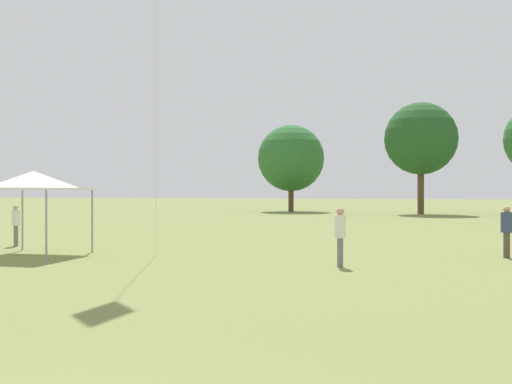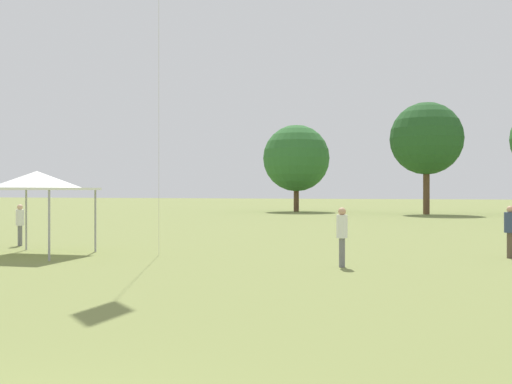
{
  "view_description": "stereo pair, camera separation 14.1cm",
  "coord_description": "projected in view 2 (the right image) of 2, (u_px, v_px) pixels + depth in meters",
  "views": [
    {
      "loc": [
        3.55,
        -3.5,
        2.2
      ],
      "look_at": [
        -0.01,
        8.73,
        2.16
      ],
      "focal_mm": 42.0,
      "sensor_mm": 36.0,
      "label": 1
    },
    {
      "loc": [
        3.68,
        -3.46,
        2.2
      ],
      "look_at": [
        -0.01,
        8.73,
        2.16
      ],
      "focal_mm": 42.0,
      "sensor_mm": 36.0,
      "label": 2
    }
  ],
  "objects": [
    {
      "name": "person_standing_0",
      "position": [
        510.0,
        227.0,
        19.33
      ],
      "size": [
        0.47,
        0.47,
        1.7
      ],
      "rotation": [
        0.0,
        0.0,
        5.04
      ],
      "color": "brown",
      "rests_on": "ground"
    },
    {
      "name": "distant_tree_1",
      "position": [
        296.0,
        158.0,
        61.75
      ],
      "size": [
        6.86,
        6.86,
        8.96
      ],
      "color": "brown",
      "rests_on": "ground"
    },
    {
      "name": "distant_tree_2",
      "position": [
        426.0,
        139.0,
        54.77
      ],
      "size": [
        6.64,
        6.64,
        10.28
      ],
      "color": "brown",
      "rests_on": "ground"
    },
    {
      "name": "canopy_tent",
      "position": [
        37.0,
        181.0,
        20.32
      ],
      "size": [
        3.28,
        3.28,
        2.85
      ],
      "rotation": [
        0.0,
        0.0,
        0.04
      ],
      "color": "white",
      "rests_on": "ground"
    },
    {
      "name": "person_standing_3",
      "position": [
        20.0,
        221.0,
        23.65
      ],
      "size": [
        0.32,
        0.32,
        1.64
      ],
      "rotation": [
        0.0,
        0.0,
        3.15
      ],
      "color": "slate",
      "rests_on": "ground"
    },
    {
      "name": "person_standing_1",
      "position": [
        342.0,
        231.0,
        17.1
      ],
      "size": [
        0.32,
        0.32,
        1.71
      ],
      "rotation": [
        0.0,
        0.0,
        4.71
      ],
      "color": "slate",
      "rests_on": "ground"
    }
  ]
}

